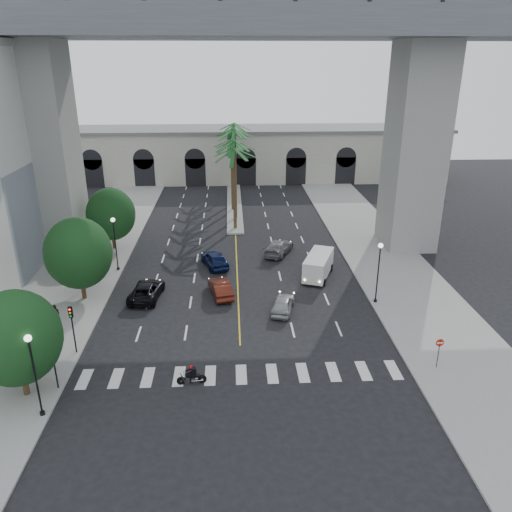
{
  "coord_description": "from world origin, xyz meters",
  "views": [
    {
      "loc": [
        -0.44,
        -28.64,
        19.0
      ],
      "look_at": [
        1.34,
        6.0,
        5.25
      ],
      "focal_mm": 35.0,
      "sensor_mm": 36.0,
      "label": 1
    }
  ],
  "objects_px": {
    "lamp_post_right": "(379,268)",
    "pedestrian_a": "(27,314)",
    "car_c": "(147,290)",
    "car_e": "(215,259)",
    "car_b": "(220,288)",
    "pedestrian_b": "(55,315)",
    "car_d": "(279,247)",
    "do_not_enter_sign": "(439,347)",
    "traffic_signal_far": "(72,322)",
    "lamp_post_left_near": "(34,369)",
    "motorcycle_rider": "(192,375)",
    "traffic_signal_near": "(53,355)",
    "car_a": "(283,304)",
    "lamp_post_left_far": "(115,240)",
    "cargo_van": "(318,265)"
  },
  "relations": [
    {
      "from": "lamp_post_right",
      "to": "pedestrian_a",
      "type": "height_order",
      "value": "lamp_post_right"
    },
    {
      "from": "car_c",
      "to": "car_e",
      "type": "height_order",
      "value": "car_e"
    },
    {
      "from": "car_b",
      "to": "pedestrian_b",
      "type": "relative_size",
      "value": 2.73
    },
    {
      "from": "car_d",
      "to": "do_not_enter_sign",
      "type": "height_order",
      "value": "do_not_enter_sign"
    },
    {
      "from": "car_c",
      "to": "traffic_signal_far",
      "type": "bearing_deg",
      "value": 74.04
    },
    {
      "from": "lamp_post_left_near",
      "to": "car_d",
      "type": "distance_m",
      "value": 29.53
    },
    {
      "from": "motorcycle_rider",
      "to": "do_not_enter_sign",
      "type": "bearing_deg",
      "value": -2.55
    },
    {
      "from": "traffic_signal_near",
      "to": "pedestrian_a",
      "type": "xyz_separation_m",
      "value": [
        -4.72,
        8.03,
        -1.42
      ]
    },
    {
      "from": "car_d",
      "to": "do_not_enter_sign",
      "type": "xyz_separation_m",
      "value": [
        8.38,
        -21.35,
        0.93
      ]
    },
    {
      "from": "traffic_signal_near",
      "to": "car_a",
      "type": "relative_size",
      "value": 0.94
    },
    {
      "from": "lamp_post_right",
      "to": "pedestrian_a",
      "type": "xyz_separation_m",
      "value": [
        -27.42,
        -2.47,
        -2.13
      ]
    },
    {
      "from": "lamp_post_left_far",
      "to": "pedestrian_a",
      "type": "bearing_deg",
      "value": -113.83
    },
    {
      "from": "pedestrian_a",
      "to": "motorcycle_rider",
      "type": "bearing_deg",
      "value": -63.6
    },
    {
      "from": "traffic_signal_near",
      "to": "car_c",
      "type": "xyz_separation_m",
      "value": [
        3.54,
        12.55,
        -1.82
      ]
    },
    {
      "from": "car_c",
      "to": "car_e",
      "type": "relative_size",
      "value": 1.09
    },
    {
      "from": "lamp_post_right",
      "to": "pedestrian_b",
      "type": "height_order",
      "value": "lamp_post_right"
    },
    {
      "from": "motorcycle_rider",
      "to": "lamp_post_left_far",
      "type": "bearing_deg",
      "value": 109.24
    },
    {
      "from": "motorcycle_rider",
      "to": "car_e",
      "type": "distance_m",
      "value": 19.02
    },
    {
      "from": "lamp_post_right",
      "to": "car_b",
      "type": "xyz_separation_m",
      "value": [
        -12.9,
        2.18,
        -2.52
      ]
    },
    {
      "from": "motorcycle_rider",
      "to": "do_not_enter_sign",
      "type": "height_order",
      "value": "do_not_enter_sign"
    },
    {
      "from": "car_a",
      "to": "do_not_enter_sign",
      "type": "height_order",
      "value": "do_not_enter_sign"
    },
    {
      "from": "car_b",
      "to": "car_d",
      "type": "xyz_separation_m",
      "value": [
        5.93,
        9.62,
        0.02
      ]
    },
    {
      "from": "car_d",
      "to": "car_e",
      "type": "distance_m",
      "value": 7.29
    },
    {
      "from": "car_c",
      "to": "do_not_enter_sign",
      "type": "relative_size",
      "value": 2.18
    },
    {
      "from": "car_a",
      "to": "car_d",
      "type": "height_order",
      "value": "car_d"
    },
    {
      "from": "car_a",
      "to": "pedestrian_b",
      "type": "height_order",
      "value": "pedestrian_b"
    },
    {
      "from": "cargo_van",
      "to": "traffic_signal_far",
      "type": "bearing_deg",
      "value": -125.91
    },
    {
      "from": "lamp_post_right",
      "to": "motorcycle_rider",
      "type": "height_order",
      "value": "lamp_post_right"
    },
    {
      "from": "car_a",
      "to": "cargo_van",
      "type": "height_order",
      "value": "cargo_van"
    },
    {
      "from": "lamp_post_left_far",
      "to": "car_c",
      "type": "height_order",
      "value": "lamp_post_left_far"
    },
    {
      "from": "car_c",
      "to": "pedestrian_a",
      "type": "bearing_deg",
      "value": 35.23
    },
    {
      "from": "lamp_post_right",
      "to": "pedestrian_b",
      "type": "bearing_deg",
      "value": -174.6
    },
    {
      "from": "lamp_post_left_far",
      "to": "motorcycle_rider",
      "type": "bearing_deg",
      "value": -65.52
    },
    {
      "from": "lamp_post_left_far",
      "to": "do_not_enter_sign",
      "type": "distance_m",
      "value": 29.95
    },
    {
      "from": "lamp_post_left_near",
      "to": "lamp_post_right",
      "type": "xyz_separation_m",
      "value": [
        22.8,
        13.0,
        0.0
      ]
    },
    {
      "from": "lamp_post_right",
      "to": "car_d",
      "type": "height_order",
      "value": "lamp_post_right"
    },
    {
      "from": "lamp_post_left_near",
      "to": "car_c",
      "type": "xyz_separation_m",
      "value": [
        3.64,
        15.05,
        -2.53
      ]
    },
    {
      "from": "lamp_post_left_far",
      "to": "traffic_signal_near",
      "type": "distance_m",
      "value": 18.51
    },
    {
      "from": "lamp_post_right",
      "to": "car_c",
      "type": "distance_m",
      "value": 19.43
    },
    {
      "from": "traffic_signal_far",
      "to": "car_a",
      "type": "xyz_separation_m",
      "value": [
        14.86,
        5.52,
        -1.85
      ]
    },
    {
      "from": "lamp_post_right",
      "to": "pedestrian_b",
      "type": "xyz_separation_m",
      "value": [
        -25.33,
        -2.39,
        -2.29
      ]
    },
    {
      "from": "car_e",
      "to": "pedestrian_a",
      "type": "height_order",
      "value": "pedestrian_a"
    },
    {
      "from": "lamp_post_left_far",
      "to": "car_e",
      "type": "distance_m",
      "value": 9.58
    },
    {
      "from": "lamp_post_left_near",
      "to": "pedestrian_a",
      "type": "xyz_separation_m",
      "value": [
        -4.62,
        10.53,
        -2.13
      ]
    },
    {
      "from": "pedestrian_a",
      "to": "car_b",
      "type": "bearing_deg",
      "value": -14.71
    },
    {
      "from": "traffic_signal_far",
      "to": "lamp_post_right",
      "type": "bearing_deg",
      "value": 15.98
    },
    {
      "from": "traffic_signal_far",
      "to": "car_a",
      "type": "bearing_deg",
      "value": 20.37
    },
    {
      "from": "lamp_post_right",
      "to": "motorcycle_rider",
      "type": "bearing_deg",
      "value": -144.56
    },
    {
      "from": "pedestrian_b",
      "to": "do_not_enter_sign",
      "type": "bearing_deg",
      "value": 2.98
    },
    {
      "from": "car_e",
      "to": "pedestrian_b",
      "type": "xyz_separation_m",
      "value": [
        -11.77,
        -11.09,
        0.15
      ]
    }
  ]
}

